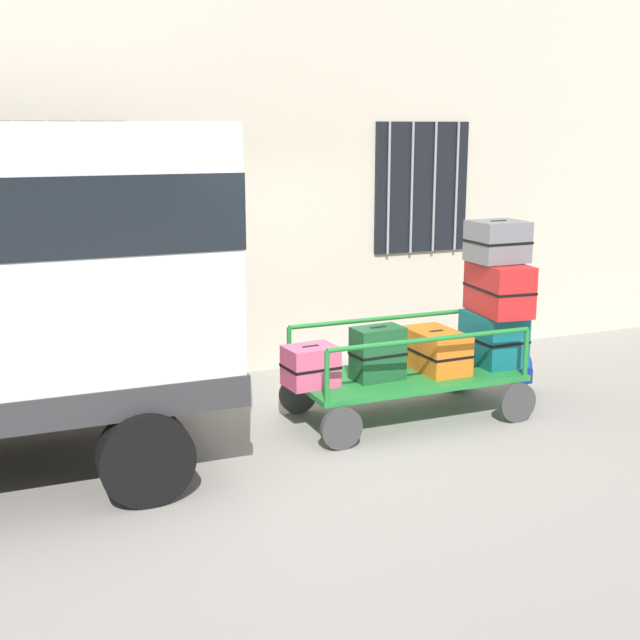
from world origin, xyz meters
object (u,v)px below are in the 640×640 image
luggage_cart (406,382)px  suitcase_midright_bottom (493,338)px  backpack (521,370)px  suitcase_midright_top (498,241)px  suitcase_left_bottom (311,366)px  suitcase_center_bottom (436,350)px  suitcase_midright_middle (499,288)px  suitcase_midleft_bottom (378,353)px

luggage_cart → suitcase_midright_bottom: size_ratio=3.55×
luggage_cart → backpack: bearing=10.7°
suitcase_midright_top → suitcase_midright_bottom: bearing=-90.0°
suitcase_left_bottom → suitcase_center_bottom: size_ratio=0.69×
suitcase_midright_bottom → suitcase_midright_middle: 0.51m
suitcase_midleft_bottom → suitcase_midright_bottom: suitcase_midright_bottom is taller
suitcase_midleft_bottom → suitcase_midright_middle: size_ratio=0.65×
suitcase_midleft_bottom → suitcase_midright_top: size_ratio=0.98×
suitcase_center_bottom → suitcase_midright_middle: size_ratio=0.93×
suitcase_midright_top → backpack: (0.54, 0.25, -1.41)m
suitcase_left_bottom → suitcase_midright_top: size_ratio=0.96×
suitcase_left_bottom → suitcase_midright_middle: bearing=-1.4°
suitcase_left_bottom → backpack: (2.47, 0.27, -0.39)m
suitcase_midright_bottom → backpack: bearing=26.0°
suitcase_left_bottom → suitcase_midright_bottom: size_ratio=0.79×
suitcase_center_bottom → suitcase_midright_middle: (0.65, -0.06, 0.56)m
suitcase_center_bottom → suitcase_midright_bottom: size_ratio=1.14×
suitcase_center_bottom → suitcase_midright_middle: suitcase_midright_middle is taller
luggage_cart → suitcase_left_bottom: suitcase_left_bottom is taller
suitcase_center_bottom → suitcase_midright_top: bearing=0.5°
suitcase_midleft_bottom → backpack: (1.83, 0.32, -0.45)m
suitcase_left_bottom → suitcase_midright_middle: 2.02m
suitcase_left_bottom → suitcase_center_bottom: suitcase_center_bottom is taller
suitcase_midleft_bottom → suitcase_center_bottom: bearing=5.1°
suitcase_midright_bottom → suitcase_midleft_bottom: bearing=-177.5°
suitcase_midright_middle → suitcase_midright_top: size_ratio=1.49×
suitcase_midright_bottom → suitcase_midright_top: (0.00, 0.01, 0.95)m
suitcase_midright_middle → suitcase_center_bottom: bearing=174.9°
suitcase_midright_top → luggage_cart: bearing=-178.2°
suitcase_midleft_bottom → suitcase_midright_top: 1.61m
backpack → luggage_cart: bearing=-169.3°
suitcase_left_bottom → suitcase_midright_middle: size_ratio=0.64×
luggage_cart → suitcase_midleft_bottom: bearing=-174.2°
suitcase_midright_middle → backpack: bearing=30.6°
backpack → suitcase_midright_middle: bearing=-149.4°
luggage_cart → backpack: 1.54m
luggage_cart → suitcase_midright_top: bearing=1.8°
suitcase_midright_middle → backpack: 1.15m
luggage_cart → suitcase_left_bottom: size_ratio=4.48×
luggage_cart → suitcase_midleft_bottom: suitcase_midleft_bottom is taller
suitcase_left_bottom → backpack: 2.52m
suitcase_left_bottom → suitcase_midright_top: suitcase_midright_top is taller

